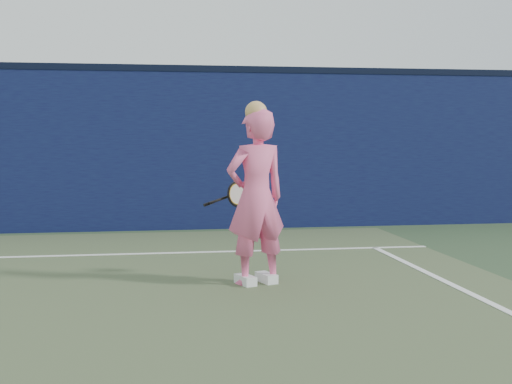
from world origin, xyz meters
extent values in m
cube|color=#0D0F3B|center=(0.00, 6.50, 1.25)|extent=(24.00, 0.40, 2.50)
cube|color=black|center=(0.00, 6.50, 2.55)|extent=(24.00, 0.42, 0.10)
imported|color=pink|center=(2.88, 2.00, 0.88)|extent=(0.74, 0.61, 1.76)
sphere|color=tan|center=(2.88, 2.00, 1.73)|extent=(0.22, 0.22, 0.22)
cube|color=white|center=(3.00, 2.04, 0.05)|extent=(0.21, 0.30, 0.10)
cube|color=white|center=(2.77, 1.96, 0.05)|extent=(0.21, 0.30, 0.10)
torus|color=black|center=(2.75, 2.42, 0.88)|extent=(0.25, 0.20, 0.28)
torus|color=gold|center=(2.75, 2.42, 0.88)|extent=(0.20, 0.16, 0.23)
cylinder|color=beige|center=(2.75, 2.42, 0.88)|extent=(0.20, 0.15, 0.22)
cylinder|color=black|center=(2.55, 2.37, 0.83)|extent=(0.24, 0.13, 0.09)
cylinder|color=black|center=(2.44, 2.34, 0.79)|extent=(0.12, 0.08, 0.06)
camera|label=1|loc=(1.77, -4.99, 1.49)|focal=50.00mm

